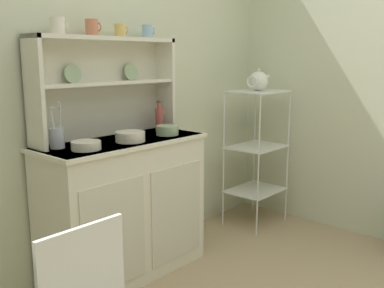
% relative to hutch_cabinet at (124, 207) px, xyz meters
% --- Properties ---
extents(wall_back, '(3.84, 0.05, 2.50)m').
position_rel_hutch_cabinet_xyz_m(wall_back, '(0.03, 0.26, 0.81)').
color(wall_back, beige).
rests_on(wall_back, ground).
extents(hutch_cabinet, '(1.06, 0.45, 0.86)m').
position_rel_hutch_cabinet_xyz_m(hutch_cabinet, '(0.00, 0.00, 0.00)').
color(hutch_cabinet, silver).
rests_on(hutch_cabinet, ground).
extents(hutch_shelf_unit, '(0.98, 0.18, 0.61)m').
position_rel_hutch_cabinet_xyz_m(hutch_shelf_unit, '(0.00, 0.16, 0.78)').
color(hutch_shelf_unit, silver).
rests_on(hutch_shelf_unit, hutch_cabinet).
extents(bakers_rack, '(0.45, 0.35, 1.09)m').
position_rel_hutch_cabinet_xyz_m(bakers_rack, '(1.28, -0.11, 0.23)').
color(bakers_rack, silver).
rests_on(bakers_rack, ground).
extents(cup_cream_0, '(0.09, 0.08, 0.09)m').
position_rel_hutch_cabinet_xyz_m(cup_cream_0, '(-0.32, 0.12, 1.07)').
color(cup_cream_0, silver).
rests_on(cup_cream_0, hutch_shelf_unit).
extents(cup_terracotta_1, '(0.09, 0.07, 0.09)m').
position_rel_hutch_cabinet_xyz_m(cup_terracotta_1, '(-0.10, 0.12, 1.07)').
color(cup_terracotta_1, '#C67556').
rests_on(cup_terracotta_1, hutch_shelf_unit).
extents(cup_gold_2, '(0.08, 0.07, 0.08)m').
position_rel_hutch_cabinet_xyz_m(cup_gold_2, '(0.11, 0.12, 1.07)').
color(cup_gold_2, '#DBB760').
rests_on(cup_gold_2, hutch_shelf_unit).
extents(cup_sky_3, '(0.08, 0.07, 0.08)m').
position_rel_hutch_cabinet_xyz_m(cup_sky_3, '(0.33, 0.12, 1.07)').
color(cup_sky_3, '#8EB2D1').
rests_on(cup_sky_3, hutch_shelf_unit).
extents(bowl_mixing_large, '(0.16, 0.16, 0.05)m').
position_rel_hutch_cabinet_xyz_m(bowl_mixing_large, '(-0.31, -0.07, 0.44)').
color(bowl_mixing_large, silver).
rests_on(bowl_mixing_large, hutch_cabinet).
extents(bowl_floral_medium, '(0.17, 0.17, 0.06)m').
position_rel_hutch_cabinet_xyz_m(bowl_floral_medium, '(0.00, -0.07, 0.45)').
color(bowl_floral_medium, silver).
rests_on(bowl_floral_medium, hutch_cabinet).
extents(bowl_cream_small, '(0.14, 0.14, 0.06)m').
position_rel_hutch_cabinet_xyz_m(bowl_cream_small, '(0.31, -0.07, 0.45)').
color(bowl_cream_small, '#9EB78E').
rests_on(bowl_cream_small, hutch_cabinet).
extents(jam_bottle, '(0.05, 0.05, 0.20)m').
position_rel_hutch_cabinet_xyz_m(jam_bottle, '(0.39, 0.09, 0.50)').
color(jam_bottle, '#B74C47').
rests_on(jam_bottle, hutch_cabinet).
extents(utensil_jar, '(0.08, 0.08, 0.25)m').
position_rel_hutch_cabinet_xyz_m(utensil_jar, '(-0.39, 0.08, 0.48)').
color(utensil_jar, '#B2B7C6').
rests_on(utensil_jar, hutch_cabinet).
extents(porcelain_teapot, '(0.24, 0.15, 0.17)m').
position_rel_hutch_cabinet_xyz_m(porcelain_teapot, '(1.28, -0.11, 0.72)').
color(porcelain_teapot, white).
rests_on(porcelain_teapot, bakers_rack).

